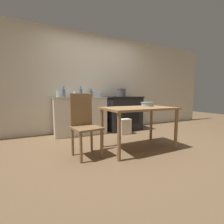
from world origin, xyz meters
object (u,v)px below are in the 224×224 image
(flour_sack, at_px, (125,126))
(bottle_mid_left, at_px, (75,94))
(bottle_center_left, at_px, (81,93))
(cup_center_right, at_px, (100,95))
(bottle_far_left, at_px, (58,94))
(chair, at_px, (84,123))
(mixing_bowl_large, at_px, (147,104))
(bottle_center, at_px, (64,93))
(stock_pot, at_px, (121,93))
(bottle_left, at_px, (91,94))
(stove, at_px, (123,113))
(cup_right, at_px, (72,95))
(work_table, at_px, (139,113))
(cup_mid_right, at_px, (90,95))

(flour_sack, xyz_separation_m, bottle_mid_left, (-1.05, 0.68, 0.79))
(bottle_center_left, bearing_deg, cup_center_right, -27.40)
(bottle_far_left, distance_m, cup_center_right, 1.00)
(chair, distance_m, mixing_bowl_large, 1.27)
(bottle_mid_left, bearing_deg, bottle_far_left, -159.94)
(flour_sack, relative_size, bottle_mid_left, 2.10)
(bottle_center, bearing_deg, chair, -86.57)
(stock_pot, bearing_deg, bottle_center_left, 169.16)
(bottle_far_left, height_order, cup_center_right, bottle_far_left)
(bottle_left, distance_m, cup_center_right, 0.34)
(stock_pot, bearing_deg, bottle_center, 171.96)
(stove, xyz_separation_m, bottle_left, (-0.83, 0.23, 0.53))
(mixing_bowl_large, xyz_separation_m, cup_center_right, (-0.49, 1.20, 0.17))
(bottle_far_left, distance_m, bottle_left, 0.86)
(stove, height_order, cup_right, cup_right)
(flour_sack, bearing_deg, cup_center_right, 142.40)
(stock_pot, distance_m, cup_center_right, 0.61)
(bottle_far_left, relative_size, bottle_center, 0.74)
(work_table, xyz_separation_m, bottle_far_left, (-1.18, 1.50, 0.34))
(flour_sack, bearing_deg, chair, -145.19)
(flour_sack, distance_m, bottle_left, 1.22)
(bottle_mid_left, distance_m, cup_right, 0.36)
(stove, height_order, cup_mid_right, cup_mid_right)
(flour_sack, distance_m, bottle_mid_left, 1.48)
(bottle_far_left, height_order, cup_mid_right, bottle_far_left)
(bottle_center_left, relative_size, cup_center_right, 3.03)
(bottle_left, bearing_deg, cup_center_right, -66.49)
(bottle_left, relative_size, bottle_center, 0.85)
(bottle_left, distance_m, bottle_mid_left, 0.43)
(bottle_far_left, relative_size, bottle_left, 0.87)
(bottle_left, distance_m, bottle_center_left, 0.31)
(stove, distance_m, chair, 1.95)
(mixing_bowl_large, distance_m, cup_right, 1.69)
(chair, relative_size, bottle_mid_left, 5.45)
(work_table, xyz_separation_m, bottle_center, (-1.03, 1.57, 0.36))
(bottle_far_left, bearing_deg, bottle_left, 10.36)
(stock_pot, xyz_separation_m, cup_center_right, (-0.61, -0.02, -0.07))
(stove, bearing_deg, mixing_bowl_large, -99.12)
(chair, bearing_deg, bottle_center_left, 68.53)
(cup_center_right, bearing_deg, work_table, -81.87)
(chair, relative_size, bottle_far_left, 5.27)
(chair, bearing_deg, flour_sack, 25.79)
(flour_sack, xyz_separation_m, cup_mid_right, (-0.76, 0.36, 0.76))
(chair, distance_m, bottle_left, 1.73)
(bottle_left, distance_m, cup_mid_right, 0.36)
(stock_pot, relative_size, bottle_mid_left, 1.37)
(bottle_center, xyz_separation_m, cup_mid_right, (0.56, -0.24, -0.05))
(chair, bearing_deg, work_table, -15.78)
(flour_sack, xyz_separation_m, bottle_far_left, (-1.47, 0.53, 0.79))
(flour_sack, height_order, bottle_center, bottle_center)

